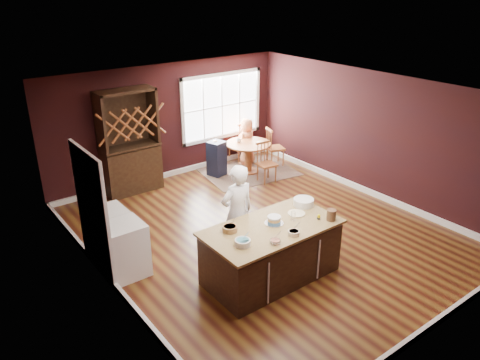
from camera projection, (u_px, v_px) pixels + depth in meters
name	position (u px, v px, depth m)	size (l,w,h in m)	color
room_shell	(264.00, 166.00, 8.37)	(7.00, 7.00, 7.00)	brown
window	(222.00, 106.00, 11.68)	(2.36, 0.10, 1.66)	white
doorway	(93.00, 216.00, 7.29)	(0.08, 1.26, 2.13)	white
kitchen_island	(271.00, 253.00, 7.40)	(2.16, 1.13, 0.92)	#362816
dining_table	(248.00, 151.00, 11.45)	(1.11, 1.11, 0.75)	brown
baker	(237.00, 213.00, 7.76)	(0.62, 0.41, 1.71)	white
layer_cake	(274.00, 220.00, 7.27)	(0.30, 0.30, 0.12)	silver
bowl_blue	(243.00, 242.00, 6.68)	(0.23, 0.23, 0.09)	white
bowl_yellow	(230.00, 229.00, 7.06)	(0.23, 0.23, 0.09)	tan
bowl_pink	(275.00, 242.00, 6.73)	(0.16, 0.16, 0.06)	silver
bowl_olive	(294.00, 233.00, 6.96)	(0.18, 0.18, 0.07)	#EDE8C2
drinking_glass	(293.00, 216.00, 7.36)	(0.08, 0.08, 0.15)	silver
dinner_plate	(296.00, 213.00, 7.58)	(0.28, 0.28, 0.02)	#FEE5B9
white_tub	(304.00, 202.00, 7.86)	(0.34, 0.34, 0.12)	white
stoneware_crock	(331.00, 215.00, 7.36)	(0.15, 0.15, 0.18)	#462F22
toy_figurine	(319.00, 217.00, 7.40)	(0.05, 0.05, 0.09)	#DED006
rug	(248.00, 171.00, 11.66)	(2.19, 1.69, 0.01)	brown
chair_east	(275.00, 146.00, 11.91)	(0.42, 0.40, 1.00)	brown
chair_south	(267.00, 163.00, 10.90)	(0.41, 0.39, 0.97)	brown
chair_north	(239.00, 141.00, 12.19)	(0.46, 0.43, 1.09)	brown
seated_woman	(247.00, 142.00, 11.91)	(0.59, 0.39, 1.21)	#C57247
high_chair	(217.00, 158.00, 11.29)	(0.36, 0.36, 0.89)	#1F273E
toddler	(215.00, 143.00, 11.18)	(0.18, 0.14, 0.26)	#8CA5BF
table_plate	(261.00, 142.00, 11.40)	(0.21, 0.21, 0.02)	beige
table_cup	(239.00, 141.00, 11.40)	(0.12, 0.12, 0.09)	silver
hutch	(129.00, 142.00, 10.18)	(1.26, 0.53, 2.31)	#3B2413
washer	(125.00, 249.00, 7.47)	(0.62, 0.60, 0.91)	silver
dryer	(109.00, 234.00, 7.94)	(0.61, 0.59, 0.89)	silver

